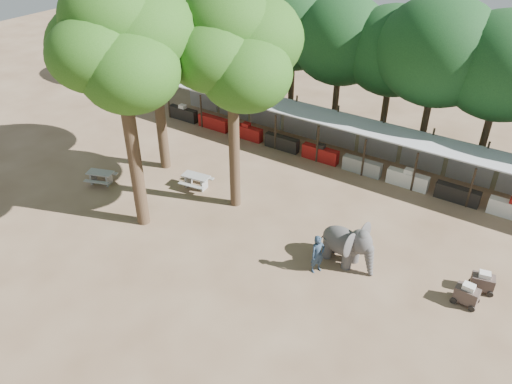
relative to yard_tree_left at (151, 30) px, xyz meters
The scene contains 12 objects.
ground 14.23m from the yard_tree_left, 38.20° to the right, with size 100.00×100.00×0.00m, color brown.
vendor_stalls 13.30m from the yard_tree_left, 36.06° to the left, with size 28.00×2.99×2.80m.
yard_tree_left is the anchor object (origin of this frame).
yard_tree_center 5.92m from the yard_tree_left, 59.04° to the right, with size 7.10×6.90×12.04m.
yard_tree_back 6.09m from the yard_tree_left, ahead, with size 7.10×6.90×11.36m.
backdrop_trees 15.17m from the yard_tree_left, 52.28° to the left, with size 46.46×5.95×8.33m.
elephant 15.20m from the yard_tree_left, ahead, with size 2.90×2.16×2.17m.
handler 14.78m from the yard_tree_left, 16.25° to the right, with size 0.69×0.46×1.92m, color #26384C.
picnic_table_near 8.73m from the yard_tree_left, 113.01° to the right, with size 1.88×1.79×0.75m.
picnic_table_far 8.43m from the yard_tree_left, 17.94° to the right, with size 1.76×1.62×0.79m.
cart_front 20.15m from the yard_tree_left, ahead, with size 1.09×0.76×1.02m.
cart_back 20.42m from the yard_tree_left, ahead, with size 1.14×0.87×1.00m.
Camera 1 is at (10.42, -12.27, 15.30)m, focal length 35.00 mm.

